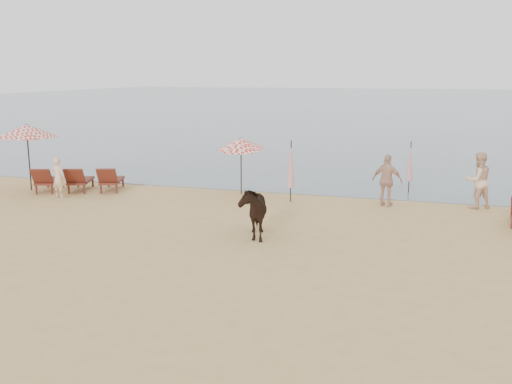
% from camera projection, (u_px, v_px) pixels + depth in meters
% --- Properties ---
extents(ground, '(120.00, 120.00, 0.00)m').
position_uv_depth(ground, '(189.00, 290.00, 12.00)').
color(ground, tan).
rests_on(ground, ground).
extents(sea, '(160.00, 140.00, 0.06)m').
position_uv_depth(sea, '(394.00, 102.00, 87.11)').
color(sea, '#51606B').
rests_on(sea, ground).
extents(lounger_cluster_left, '(3.53, 2.73, 0.68)m').
position_uv_depth(lounger_cluster_left, '(79.00, 179.00, 21.76)').
color(lounger_cluster_left, '#5E2116').
rests_on(lounger_cluster_left, ground).
extents(umbrella_open_left_a, '(2.25, 2.25, 2.56)m').
position_uv_depth(umbrella_open_left_a, '(27.00, 131.00, 21.66)').
color(umbrella_open_left_a, black).
rests_on(umbrella_open_left_a, ground).
extents(umbrella_open_left_b, '(1.74, 1.77, 2.22)m').
position_uv_depth(umbrella_open_left_b, '(241.00, 144.00, 20.96)').
color(umbrella_open_left_b, black).
rests_on(umbrella_open_left_b, ground).
extents(umbrella_closed_left, '(0.26, 0.26, 2.17)m').
position_uv_depth(umbrella_closed_left, '(291.00, 164.00, 19.90)').
color(umbrella_closed_left, black).
rests_on(umbrella_closed_left, ground).
extents(umbrella_closed_right, '(0.24, 0.24, 1.98)m').
position_uv_depth(umbrella_closed_right, '(410.00, 161.00, 21.31)').
color(umbrella_closed_right, black).
rests_on(umbrella_closed_right, ground).
extents(cow, '(1.35, 1.94, 1.50)m').
position_uv_depth(cow, '(252.00, 210.00, 15.76)').
color(cow, black).
rests_on(cow, ground).
extents(beachgoer_left, '(0.59, 0.44, 1.48)m').
position_uv_depth(beachgoer_left, '(58.00, 178.00, 20.69)').
color(beachgoer_left, '#E1B78D').
rests_on(beachgoer_left, ground).
extents(beachgoer_right_a, '(1.15, 1.08, 1.90)m').
position_uv_depth(beachgoer_right_a, '(478.00, 180.00, 19.05)').
color(beachgoer_right_a, '#DEB18B').
rests_on(beachgoer_right_a, ground).
extents(beachgoer_right_b, '(1.12, 0.67, 1.78)m').
position_uv_depth(beachgoer_right_b, '(387.00, 180.00, 19.34)').
color(beachgoer_right_b, tan).
rests_on(beachgoer_right_b, ground).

